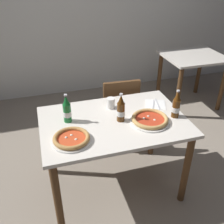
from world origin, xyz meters
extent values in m
plane|color=gray|center=(0.00, 0.00, 0.00)|extent=(8.00, 8.00, 0.00)
cube|color=white|center=(0.00, 2.20, 1.30)|extent=(7.00, 0.10, 2.60)
cube|color=silver|center=(0.00, 0.00, 0.73)|extent=(1.20, 0.80, 0.03)
cylinder|color=brown|center=(-0.54, -0.34, 0.36)|extent=(0.06, 0.06, 0.72)
cylinder|color=brown|center=(0.54, -0.34, 0.36)|extent=(0.06, 0.06, 0.72)
cylinder|color=brown|center=(-0.54, 0.34, 0.36)|extent=(0.06, 0.06, 0.72)
cylinder|color=brown|center=(0.54, 0.34, 0.36)|extent=(0.06, 0.06, 0.72)
cube|color=brown|center=(0.25, 0.68, 0.43)|extent=(0.42, 0.42, 0.04)
cube|color=brown|center=(0.24, 0.50, 0.65)|extent=(0.38, 0.06, 0.40)
cylinder|color=brown|center=(0.43, 0.84, 0.21)|extent=(0.04, 0.04, 0.41)
cylinder|color=brown|center=(0.09, 0.86, 0.21)|extent=(0.04, 0.04, 0.41)
cylinder|color=brown|center=(0.41, 0.50, 0.21)|extent=(0.04, 0.04, 0.41)
cylinder|color=brown|center=(0.07, 0.52, 0.21)|extent=(0.04, 0.04, 0.41)
cube|color=silver|center=(1.53, 1.25, 0.73)|extent=(0.80, 0.70, 0.03)
cylinder|color=brown|center=(1.19, 0.96, 0.36)|extent=(0.06, 0.06, 0.72)
cylinder|color=brown|center=(1.87, 0.96, 0.36)|extent=(0.06, 0.06, 0.72)
cylinder|color=brown|center=(1.19, 1.54, 0.36)|extent=(0.06, 0.06, 0.72)
cylinder|color=brown|center=(1.87, 1.54, 0.36)|extent=(0.06, 0.06, 0.72)
cylinder|color=white|center=(-0.38, -0.18, 0.76)|extent=(0.29, 0.29, 0.01)
cylinder|color=#CC4723|center=(-0.38, -0.18, 0.77)|extent=(0.21, 0.21, 0.01)
torus|color=#B78447|center=(-0.38, -0.18, 0.78)|extent=(0.27, 0.27, 0.03)
sphere|color=silver|center=(-0.41, -0.16, 0.77)|extent=(0.02, 0.02, 0.02)
sphere|color=silver|center=(-0.35, -0.20, 0.77)|extent=(0.02, 0.02, 0.02)
sphere|color=silver|center=(-0.37, -0.14, 0.77)|extent=(0.02, 0.02, 0.02)
cylinder|color=white|center=(0.28, -0.10, 0.76)|extent=(0.33, 0.33, 0.01)
cylinder|color=#BC381E|center=(0.28, -0.10, 0.77)|extent=(0.24, 0.24, 0.01)
torus|color=tan|center=(0.28, -0.10, 0.78)|extent=(0.30, 0.30, 0.03)
sphere|color=silver|center=(0.24, -0.08, 0.77)|extent=(0.02, 0.02, 0.02)
sphere|color=silver|center=(0.31, -0.12, 0.77)|extent=(0.02, 0.02, 0.02)
sphere|color=silver|center=(0.28, -0.06, 0.77)|extent=(0.02, 0.02, 0.02)
cylinder|color=#512D0F|center=(0.05, -0.02, 0.83)|extent=(0.06, 0.06, 0.16)
cone|color=#512D0F|center=(0.05, -0.02, 0.95)|extent=(0.05, 0.05, 0.07)
cylinder|color=#B7B7BC|center=(0.05, -0.02, 0.99)|extent=(0.03, 0.03, 0.01)
cylinder|color=white|center=(0.05, -0.02, 0.82)|extent=(0.07, 0.07, 0.04)
cylinder|color=#196B2D|center=(-0.36, 0.09, 0.83)|extent=(0.06, 0.06, 0.16)
cone|color=#196B2D|center=(-0.36, 0.09, 0.95)|extent=(0.05, 0.05, 0.07)
cylinder|color=#B7B7BC|center=(-0.36, 0.09, 0.99)|extent=(0.03, 0.03, 0.01)
cylinder|color=white|center=(-0.36, 0.09, 0.82)|extent=(0.07, 0.07, 0.04)
cylinder|color=#512D0F|center=(0.51, -0.09, 0.83)|extent=(0.06, 0.06, 0.16)
cone|color=#512D0F|center=(0.51, -0.09, 0.95)|extent=(0.05, 0.05, 0.07)
cylinder|color=#B7B7BC|center=(0.51, -0.09, 0.99)|extent=(0.03, 0.03, 0.01)
cylinder|color=white|center=(0.51, -0.09, 0.82)|extent=(0.07, 0.07, 0.04)
cube|color=white|center=(0.44, 0.14, 0.75)|extent=(0.23, 0.23, 0.00)
cube|color=silver|center=(0.46, 0.14, 0.76)|extent=(0.06, 0.19, 0.00)
cube|color=silver|center=(0.42, 0.14, 0.76)|extent=(0.09, 0.16, 0.00)
cylinder|color=white|center=(0.03, 0.20, 0.80)|extent=(0.07, 0.07, 0.09)
camera|label=1|loc=(-0.52, -1.72, 1.91)|focal=41.53mm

